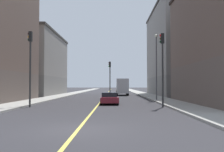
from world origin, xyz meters
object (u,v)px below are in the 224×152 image
object	(u,v)px
traffic_light_median_far	(110,74)
building_left_mid	(182,51)
street_lamp_left_near	(156,61)
car_blue	(121,90)
box_truck	(122,87)
traffic_light_left_near	(162,60)
car_maroon	(109,98)
building_right_midblock	(31,64)
traffic_light_right_near	(30,59)
car_silver	(122,90)

from	to	relation	value
traffic_light_median_far	building_left_mid	bearing A→B (deg)	30.24
street_lamp_left_near	car_blue	xyz separation A→B (m)	(-3.24, 44.46, -4.45)
street_lamp_left_near	box_truck	distance (m)	18.69
traffic_light_left_near	car_maroon	bearing A→B (deg)	140.63
building_right_midblock	traffic_light_median_far	bearing A→B (deg)	-28.66
traffic_light_left_near	car_blue	world-z (taller)	traffic_light_left_near
building_right_midblock	traffic_light_left_near	xyz separation A→B (m)	(20.50, -27.73, -1.75)
box_truck	traffic_light_right_near	bearing A→B (deg)	-108.14
car_maroon	box_truck	distance (m)	23.94
street_lamp_left_near	car_silver	bearing A→B (deg)	96.43
street_lamp_left_near	car_silver	world-z (taller)	street_lamp_left_near
traffic_light_median_far	car_maroon	xyz separation A→B (m)	(0.18, -15.31, -3.15)
building_right_midblock	car_silver	size ratio (longest dim) A/B	4.64
building_right_midblock	traffic_light_left_near	distance (m)	34.53
building_left_mid	car_maroon	size ratio (longest dim) A/B	5.25
car_maroon	car_blue	xyz separation A→B (m)	(2.58, 50.29, 0.00)
building_right_midblock	traffic_light_right_near	size ratio (longest dim) A/B	3.04
traffic_light_right_near	box_truck	size ratio (longest dim) A/B	0.93
traffic_light_right_near	car_maroon	bearing A→B (deg)	29.33
traffic_light_median_far	car_silver	bearing A→B (deg)	83.42
building_right_midblock	car_maroon	world-z (taller)	building_right_midblock
traffic_light_right_near	street_lamp_left_near	xyz separation A→B (m)	(12.84, 9.77, 0.72)
traffic_light_left_near	car_blue	xyz separation A→B (m)	(-2.22, 54.23, -3.62)
car_blue	traffic_light_median_far	bearing A→B (deg)	-94.52
car_silver	box_truck	xyz separation A→B (m)	(-0.23, -13.10, 1.03)
traffic_light_left_near	car_silver	bearing A→B (deg)	93.49
building_right_midblock	traffic_light_median_far	distance (m)	17.82
traffic_light_median_far	street_lamp_left_near	bearing A→B (deg)	-57.66
building_left_mid	box_truck	xyz separation A→B (m)	(-11.43, 0.54, -6.76)
building_right_midblock	box_truck	distance (m)	18.29
traffic_light_median_far	car_blue	xyz separation A→B (m)	(2.76, 34.98, -3.15)
traffic_light_left_near	car_silver	size ratio (longest dim) A/B	1.48
traffic_light_right_near	building_left_mid	bearing A→B (deg)	52.99
traffic_light_right_near	car_maroon	world-z (taller)	traffic_light_right_near
car_silver	traffic_light_left_near	bearing A→B (deg)	-86.51
street_lamp_left_near	car_silver	distance (m)	31.61
traffic_light_left_near	car_blue	bearing A→B (deg)	92.35
traffic_light_right_near	car_silver	xyz separation A→B (m)	(9.33, 40.87, -3.68)
traffic_light_right_near	traffic_light_median_far	xyz separation A→B (m)	(6.83, 19.25, -0.58)
traffic_light_left_near	box_truck	world-z (taller)	traffic_light_left_near
traffic_light_median_far	building_right_midblock	bearing A→B (deg)	151.34
car_blue	box_truck	world-z (taller)	box_truck
building_right_midblock	car_blue	distance (m)	32.64
car_maroon	car_blue	size ratio (longest dim) A/B	1.09
traffic_light_median_far	street_lamp_left_near	distance (m)	11.30
car_maroon	traffic_light_left_near	bearing A→B (deg)	-39.37
traffic_light_median_far	car_silver	xyz separation A→B (m)	(2.49, 21.62, -3.10)
building_right_midblock	car_maroon	distance (m)	29.00
traffic_light_left_near	street_lamp_left_near	world-z (taller)	street_lamp_left_near
building_right_midblock	traffic_light_right_near	distance (m)	29.10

